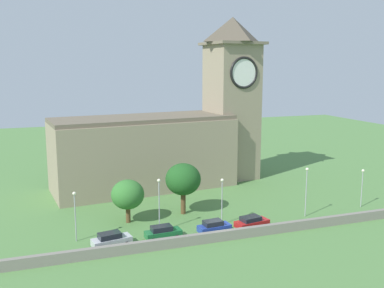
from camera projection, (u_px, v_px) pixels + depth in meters
The scene contains 14 objects.
ground_plane at pixel (181, 201), 71.25m from camera, with size 200.00×200.00×0.00m, color #517F42.
church at pixel (173, 134), 80.06m from camera, with size 39.47×15.21×30.54m.
quay_barrier at pixel (224, 236), 55.14m from camera, with size 57.65×0.70×1.28m, color gray.
car_silver at pixel (111, 240), 53.10m from camera, with size 4.97×2.80×1.82m.
car_green at pixel (163, 232), 55.49m from camera, with size 4.69×2.21×1.77m.
car_blue at pixel (214, 227), 57.38m from camera, with size 4.44×2.41×1.79m.
car_red at pixel (252, 222), 59.29m from camera, with size 4.95×2.89×1.66m.
streetlamp_west_end at pixel (75, 208), 54.25m from camera, with size 0.44×0.44×6.40m.
streetlamp_west_mid at pixel (159, 197), 57.41m from camera, with size 0.44×0.44×7.17m.
streetlamp_central at pixel (222, 194), 59.98m from camera, with size 0.44×0.44×6.54m.
streetlamp_east_mid at pixel (306, 184), 63.19m from camera, with size 0.44×0.44×7.27m.
streetlamp_east_end at pixel (362, 181), 67.65m from camera, with size 0.44×0.44×5.99m.
tree_riverside_west at pixel (128, 195), 60.91m from camera, with size 4.59×4.59×6.12m.
tree_riverside_east at pixel (183, 179), 64.34m from camera, with size 5.21×5.21×7.61m.
Camera 1 is at (-21.02, -50.24, 21.64)m, focal length 41.18 mm.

